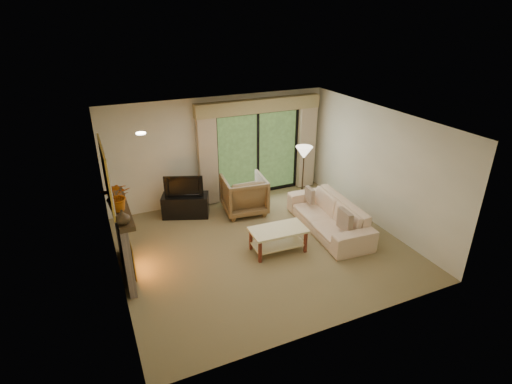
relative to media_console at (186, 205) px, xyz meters
name	(u,v)px	position (x,y,z in m)	size (l,w,h in m)	color
floor	(262,246)	(1.06, -1.95, -0.26)	(5.50, 5.50, 0.00)	olive
ceiling	(263,122)	(1.06, -1.95, 2.34)	(5.50, 5.50, 0.00)	silver
wall_back	(219,150)	(1.06, 0.55, 1.04)	(5.00, 5.00, 0.00)	beige
wall_front	(338,256)	(1.06, -4.45, 1.04)	(5.00, 5.00, 0.00)	beige
wall_left	(111,216)	(-1.69, -1.95, 1.04)	(5.00, 5.00, 0.00)	beige
wall_right	(378,167)	(3.81, -1.95, 1.04)	(5.00, 5.00, 0.00)	beige
fireplace	(123,241)	(-1.57, -1.75, 0.42)	(0.24, 1.70, 1.37)	slate
mirror	(106,175)	(-1.66, -1.75, 1.69)	(0.07, 1.45, 1.02)	gold
sliding_door	(258,153)	(2.06, 0.50, 0.84)	(2.26, 0.10, 2.16)	black
curtain_left	(208,158)	(0.71, 0.39, 0.94)	(0.45, 0.18, 2.35)	tan
curtain_right	(306,144)	(3.41, 0.39, 0.94)	(0.45, 0.18, 2.35)	tan
cornice	(259,106)	(2.06, 0.41, 2.06)	(3.20, 0.24, 0.32)	tan
media_console	(186,205)	(0.00, 0.00, 0.00)	(1.05, 0.47, 0.53)	black
tv	(184,185)	(0.00, 0.00, 0.52)	(0.88, 0.11, 0.50)	black
armchair	(244,194)	(1.32, -0.37, 0.19)	(0.96, 0.99, 0.90)	brown
sofa	(328,216)	(2.66, -1.90, 0.08)	(2.34, 0.91, 0.68)	beige
pillow_near	(345,220)	(2.59, -2.58, 0.32)	(0.11, 0.42, 0.42)	#4C2B21
pillow_far	(310,195)	(2.59, -1.23, 0.30)	(0.09, 0.34, 0.34)	#4C2B21
coffee_table	(278,240)	(1.29, -2.21, -0.02)	(1.10, 0.60, 0.49)	beige
floor_lamp	(303,176)	(2.76, -0.58, 0.49)	(0.40, 0.40, 1.50)	#F8EBCB
vase	(122,217)	(-1.55, -2.44, 1.23)	(0.23, 0.23, 0.24)	#372917
branches	(117,196)	(-1.55, -1.93, 1.36)	(0.46, 0.40, 0.52)	#B7580F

